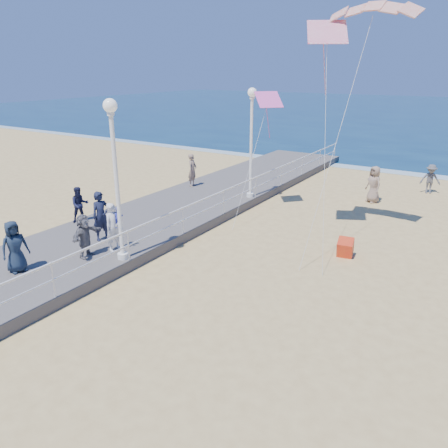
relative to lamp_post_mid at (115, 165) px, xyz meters
The scene contains 19 objects.
ground 6.48m from the lamp_post_mid, ahead, with size 160.00×160.00×0.00m, color tan.
surf_line 21.50m from the lamp_post_mid, 75.37° to the left, with size 160.00×1.20×0.04m, color silver.
boardwalk 4.07m from the lamp_post_mid, behind, with size 5.00×44.00×0.40m, color #66615C.
railing 2.43m from the lamp_post_mid, ahead, with size 0.05×42.00×0.55m.
lamp_post_mid is the anchor object (origin of this frame).
lamp_post_far 9.00m from the lamp_post_mid, 90.00° to the left, with size 0.44×0.44×5.32m.
woman_holding_toddler 2.55m from the lamp_post_mid, 152.25° to the left, with size 0.64×0.42×1.75m, color silver.
toddler_held 2.21m from the lamp_post_mid, 138.51° to the left, with size 0.36×0.28×0.74m, color #3640CA.
spectator_0 3.12m from the lamp_post_mid, 155.01° to the left, with size 0.69×0.45×1.89m, color #171C34.
spectator_4 4.09m from the lamp_post_mid, 130.43° to the right, with size 0.83×0.54×1.70m, color #1A283A.
spectator_5 2.82m from the lamp_post_mid, 155.99° to the right, with size 1.42×0.45×1.54m, color slate.
spectator_6 10.21m from the lamp_post_mid, 112.14° to the left, with size 0.65×0.43×1.79m, color #856D5C.
spectator_7 5.27m from the lamp_post_mid, 156.39° to the left, with size 0.74×0.57×1.52m, color #181B36.
beach_walker_a 18.00m from the lamp_post_mid, 65.48° to the left, with size 1.05×0.60×1.62m, color #4F4F53.
beach_walker_c 14.04m from the lamp_post_mid, 67.96° to the left, with size 0.93×0.60×1.89m, color gray.
box_kite 8.69m from the lamp_post_mid, 39.85° to the left, with size 0.55×0.55×0.60m, color red.
kite_parafoil 10.39m from the lamp_post_mid, 51.12° to the left, with size 3.20×0.90×0.30m, color red, non-canonical shape.
kite_diamond_pink 8.81m from the lamp_post_mid, 82.85° to the left, with size 1.12×1.12×0.02m, color #E153AF.
kite_diamond_redwhite 8.73m from the lamp_post_mid, 54.86° to the left, with size 1.38×1.38×0.02m, color #D2184B.
Camera 1 is at (4.92, -9.76, 6.58)m, focal length 35.00 mm.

